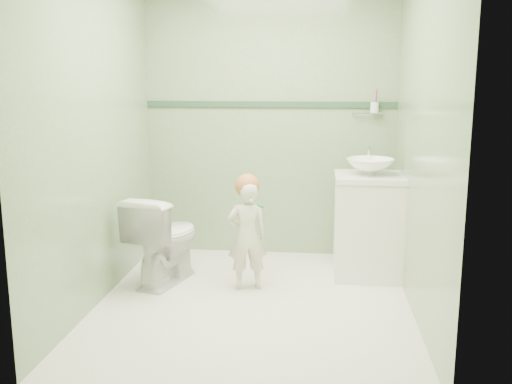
# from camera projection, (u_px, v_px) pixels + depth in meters

# --- Properties ---
(ground) EXTENTS (2.50, 2.50, 0.00)m
(ground) POSITION_uv_depth(u_px,v_px,m) (254.00, 303.00, 4.12)
(ground) COLOR white
(ground) RESTS_ON ground
(room_shell) EXTENTS (2.50, 2.54, 2.40)m
(room_shell) POSITION_uv_depth(u_px,v_px,m) (254.00, 135.00, 3.88)
(room_shell) COLOR gray
(room_shell) RESTS_ON ground
(trim_stripe) EXTENTS (2.20, 0.02, 0.05)m
(trim_stripe) POSITION_uv_depth(u_px,v_px,m) (270.00, 104.00, 5.06)
(trim_stripe) COLOR #2B4A34
(trim_stripe) RESTS_ON room_shell
(vanity) EXTENTS (0.52, 0.50, 0.80)m
(vanity) POSITION_uv_depth(u_px,v_px,m) (368.00, 227.00, 4.63)
(vanity) COLOR white
(vanity) RESTS_ON ground
(counter) EXTENTS (0.54, 0.52, 0.04)m
(counter) POSITION_uv_depth(u_px,v_px,m) (370.00, 177.00, 4.55)
(counter) COLOR white
(counter) RESTS_ON vanity
(basin) EXTENTS (0.37, 0.37, 0.13)m
(basin) POSITION_uv_depth(u_px,v_px,m) (370.00, 167.00, 4.53)
(basin) COLOR white
(basin) RESTS_ON counter
(faucet) EXTENTS (0.03, 0.13, 0.18)m
(faucet) POSITION_uv_depth(u_px,v_px,m) (369.00, 153.00, 4.70)
(faucet) COLOR silver
(faucet) RESTS_ON counter
(cup_holder) EXTENTS (0.26, 0.07, 0.21)m
(cup_holder) POSITION_uv_depth(u_px,v_px,m) (374.00, 108.00, 4.91)
(cup_holder) COLOR silver
(cup_holder) RESTS_ON room_shell
(toilet) EXTENTS (0.57, 0.77, 0.70)m
(toilet) POSITION_uv_depth(u_px,v_px,m) (165.00, 238.00, 4.50)
(toilet) COLOR white
(toilet) RESTS_ON ground
(toddler) EXTENTS (0.34, 0.27, 0.82)m
(toddler) POSITION_uv_depth(u_px,v_px,m) (247.00, 236.00, 4.34)
(toddler) COLOR beige
(toddler) RESTS_ON ground
(hair_cap) EXTENTS (0.18, 0.18, 0.18)m
(hair_cap) POSITION_uv_depth(u_px,v_px,m) (247.00, 186.00, 4.29)
(hair_cap) COLOR #AE6836
(hair_cap) RESTS_ON toddler
(teal_toothbrush) EXTENTS (0.11, 0.14, 0.08)m
(teal_toothbrush) POSITION_uv_depth(u_px,v_px,m) (259.00, 206.00, 4.18)
(teal_toothbrush) COLOR #128160
(teal_toothbrush) RESTS_ON toddler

